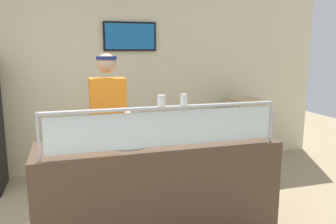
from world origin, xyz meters
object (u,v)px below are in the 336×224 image
at_px(pizza_server, 124,141).
at_px(parmesan_shaker, 161,102).
at_px(pizza_tray, 128,143).
at_px(pepper_flake_shaker, 184,100).
at_px(pizza_box_stack, 245,104).
at_px(worker_figure, 109,123).

bearing_deg(pizza_server, parmesan_shaker, -26.54).
distance_m(pizza_tray, parmesan_shaker, 0.55).
height_order(pizza_tray, parmesan_shaker, parmesan_shaker).
bearing_deg(parmesan_shaker, pepper_flake_shaker, 0.00).
bearing_deg(pizza_tray, pizza_box_stack, 37.85).
height_order(pizza_tray, pepper_flake_shaker, pepper_flake_shaker).
height_order(pizza_server, parmesan_shaker, parmesan_shaker).
distance_m(pepper_flake_shaker, pizza_box_stack, 2.58).
bearing_deg(parmesan_shaker, worker_figure, 108.54).
xyz_separation_m(parmesan_shaker, pizza_box_stack, (1.87, 1.92, -0.41)).
bearing_deg(pizza_box_stack, pizza_tray, -142.15).
distance_m(parmesan_shaker, pepper_flake_shaker, 0.20).
distance_m(pizza_server, parmesan_shaker, 0.54).
xyz_separation_m(pizza_server, pepper_flake_shaker, (0.48, -0.26, 0.39)).
relative_size(pizza_server, pizza_box_stack, 0.59).
xyz_separation_m(pizza_server, pizza_box_stack, (2.15, 1.66, -0.02)).
bearing_deg(pizza_server, pizza_tray, 44.46).
bearing_deg(pepper_flake_shaker, pizza_box_stack, 48.88).
height_order(pizza_tray, worker_figure, worker_figure).
bearing_deg(parmesan_shaker, pizza_server, 137.24).
height_order(worker_figure, pizza_box_stack, worker_figure).
bearing_deg(pepper_flake_shaker, pizza_tray, 147.69).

